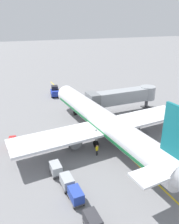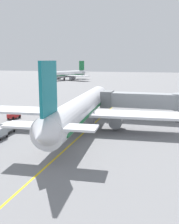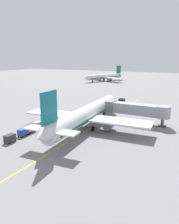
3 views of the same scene
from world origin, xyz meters
The scene contains 10 objects.
ground_plane centered at (0.00, 0.00, 0.00)m, with size 400.00×400.00×0.00m, color slate.
gate_lead_in_line centered at (0.00, 0.00, 0.00)m, with size 0.24×80.00×0.01m, color gold.
parked_airliner centered at (-1.17, -0.04, 3.19)m, with size 30.29×37.35×10.63m.
jet_bridge centered at (7.93, 9.15, 3.46)m, with size 15.90×3.50×4.98m.
pushback_tractor centered at (-2.39, 25.71, 1.10)m, with size 2.96×4.72×2.40m.
baggage_tug_lead centered at (-15.24, 3.22, 0.71)m, with size 1.73×2.69×1.62m.
baggage_cart_front centered at (-10.80, -5.95, 0.95)m, with size 1.33×2.91×1.58m.
baggage_cart_second_in_train centered at (-10.24, -8.88, 0.95)m, with size 1.33×2.91×1.58m.
ground_crew_wing_walker centered at (-4.14, -4.03, 0.95)m, with size 0.66×0.46×1.69m.
distant_taxiing_airliner centered at (-39.90, 95.30, 3.03)m, with size 28.24×33.92×10.10m.
Camera 2 is at (11.16, -39.77, 10.72)m, focal length 42.95 mm.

